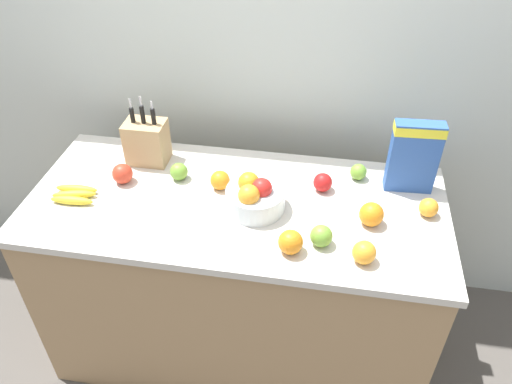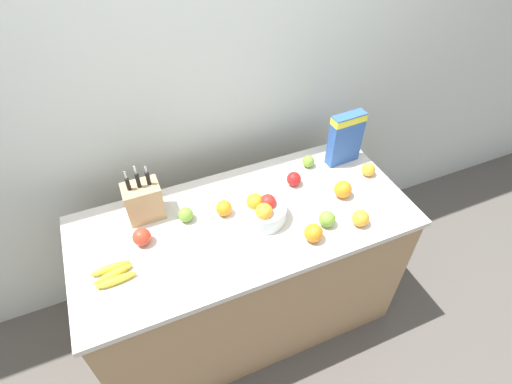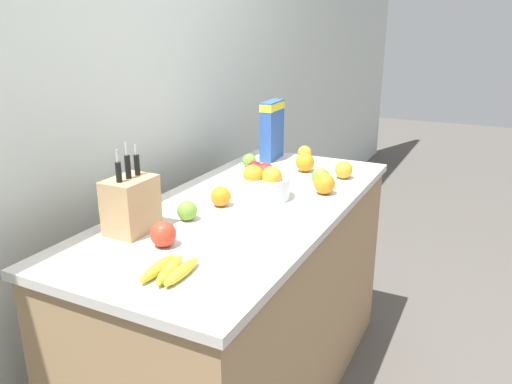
{
  "view_description": "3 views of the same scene",
  "coord_description": "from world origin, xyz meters",
  "views": [
    {
      "loc": [
        0.32,
        -1.4,
        2.05
      ],
      "look_at": [
        0.08,
        -0.02,
        0.94
      ],
      "focal_mm": 35.0,
      "sensor_mm": 36.0,
      "label": 1
    },
    {
      "loc": [
        -0.43,
        -1.15,
        2.23
      ],
      "look_at": [
        0.07,
        0.03,
        0.99
      ],
      "focal_mm": 28.0,
      "sensor_mm": 36.0,
      "label": 2
    },
    {
      "loc": [
        -1.56,
        -0.82,
        1.5
      ],
      "look_at": [
        -0.01,
        -0.04,
        0.92
      ],
      "focal_mm": 35.0,
      "sensor_mm": 36.0,
      "label": 3
    }
  ],
  "objects": [
    {
      "name": "wall_back",
      "position": [
        0.0,
        0.56,
        1.3
      ],
      "size": [
        9.0,
        0.06,
        2.6
      ],
      "color": "silver",
      "rests_on": "ground_plane"
    },
    {
      "name": "counter",
      "position": [
        0.0,
        0.0,
        0.43
      ],
      "size": [
        1.57,
        0.7,
        0.87
      ],
      "color": "tan",
      "rests_on": "ground_plane"
    },
    {
      "name": "knife_block",
      "position": [
        -0.4,
        0.21,
        0.96
      ],
      "size": [
        0.16,
        0.12,
        0.3
      ],
      "color": "tan",
      "rests_on": "counter"
    },
    {
      "name": "cereal_box",
      "position": [
        0.63,
        0.19,
        1.02
      ],
      "size": [
        0.18,
        0.07,
        0.29
      ],
      "rotation": [
        0.0,
        0.0,
        0.05
      ],
      "color": "#2D56A8",
      "rests_on": "counter"
    },
    {
      "name": "fruit_bowl",
      "position": [
        0.08,
        -0.03,
        0.92
      ],
      "size": [
        0.21,
        0.21,
        0.14
      ],
      "color": "silver",
      "rests_on": "counter"
    },
    {
      "name": "banana_bunch",
      "position": [
        -0.6,
        -0.08,
        0.88
      ],
      "size": [
        0.18,
        0.11,
        0.03
      ],
      "rotation": [
        0.0,
        0.0,
        3.33
      ],
      "color": "yellow",
      "rests_on": "counter"
    },
    {
      "name": "apple_by_knife_block",
      "position": [
        -0.46,
        0.05,
        0.91
      ],
      "size": [
        0.08,
        0.08,
        0.08
      ],
      "primitive_type": "sphere",
      "color": "red",
      "rests_on": "counter"
    },
    {
      "name": "apple_rear",
      "position": [
        0.33,
        -0.17,
        0.9
      ],
      "size": [
        0.08,
        0.08,
        0.08
      ],
      "primitive_type": "sphere",
      "color": "#6B9E33",
      "rests_on": "counter"
    },
    {
      "name": "apple_rightmost",
      "position": [
        -0.25,
        0.1,
        0.9
      ],
      "size": [
        0.07,
        0.07,
        0.07
      ],
      "primitive_type": "sphere",
      "color": "#6B9E33",
      "rests_on": "counter"
    },
    {
      "name": "apple_middle",
      "position": [
        0.45,
        0.22,
        0.9
      ],
      "size": [
        0.06,
        0.06,
        0.06
      ],
      "primitive_type": "sphere",
      "color": "#6B9E33",
      "rests_on": "counter"
    },
    {
      "name": "apple_leftmost",
      "position": [
        0.31,
        0.12,
        0.9
      ],
      "size": [
        0.07,
        0.07,
        0.07
      ],
      "primitive_type": "sphere",
      "color": "red",
      "rests_on": "counter"
    },
    {
      "name": "orange_front_left",
      "position": [
        0.49,
        -0.04,
        0.91
      ],
      "size": [
        0.09,
        0.09,
        0.09
      ],
      "primitive_type": "sphere",
      "color": "orange",
      "rests_on": "counter"
    },
    {
      "name": "orange_near_bowl",
      "position": [
        -0.07,
        0.07,
        0.9
      ],
      "size": [
        0.08,
        0.08,
        0.08
      ],
      "primitive_type": "sphere",
      "color": "orange",
      "rests_on": "counter"
    },
    {
      "name": "orange_mid_right",
      "position": [
        0.47,
        -0.23,
        0.91
      ],
      "size": [
        0.08,
        0.08,
        0.08
      ],
      "primitive_type": "sphere",
      "color": "orange",
      "rests_on": "counter"
    },
    {
      "name": "orange_by_cereal",
      "position": [
        0.7,
        0.04,
        0.9
      ],
      "size": [
        0.07,
        0.07,
        0.07
      ],
      "primitive_type": "sphere",
      "color": "orange",
      "rests_on": "counter"
    },
    {
      "name": "orange_back_center",
      "position": [
        0.23,
        -0.22,
        0.91
      ],
      "size": [
        0.08,
        0.08,
        0.08
      ],
      "primitive_type": "sphere",
      "color": "orange",
      "rests_on": "counter"
    }
  ]
}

